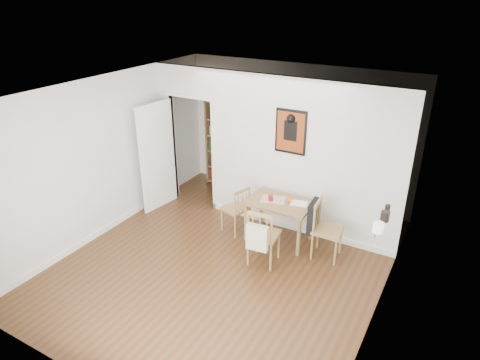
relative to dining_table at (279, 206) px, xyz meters
The scene contains 15 objects.
ground 1.20m from the dining_table, 115.08° to the right, with size 5.20×5.20×0.00m, color #4D3219.
room_shell 0.86m from the dining_table, 129.52° to the left, with size 5.20×5.20×5.20m.
dining_table is the anchor object (origin of this frame).
chair_left 0.79m from the dining_table, behind, with size 0.52×0.52×0.85m.
chair_right 0.84m from the dining_table, ahead, with size 0.57×0.51×0.93m.
chair_front 0.71m from the dining_table, 84.69° to the right, with size 0.51×0.57×0.93m.
bookshelf 2.43m from the dining_table, 142.61° to the left, with size 0.75×0.30×1.79m.
fireplace 1.85m from the dining_table, 21.67° to the right, with size 0.45×1.25×1.16m.
red_glass 0.20m from the dining_table, 164.83° to the right, with size 0.08×0.08×0.10m, color maroon.
orange_fruit 0.20m from the dining_table, 20.17° to the left, with size 0.08×0.08×0.08m, color orange.
placemat 0.16m from the dining_table, behind, with size 0.38×0.29×0.00m, color beige.
notebook 0.32m from the dining_table, 16.23° to the left, with size 0.27×0.20×0.01m, color white.
mantel_lamp 2.14m from the dining_table, 32.04° to the right, with size 0.13×0.13×0.20m.
ceramic_jar_a 1.93m from the dining_table, 20.49° to the right, with size 0.11×0.11×0.13m, color black.
ceramic_jar_b 1.82m from the dining_table, 11.99° to the right, with size 0.07×0.07×0.09m, color black.
Camera 1 is at (2.86, -4.65, 3.85)m, focal length 32.00 mm.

